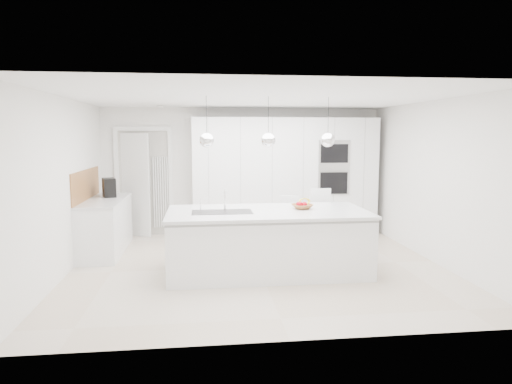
{
  "coord_description": "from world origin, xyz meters",
  "views": [
    {
      "loc": [
        -0.82,
        -6.6,
        1.97
      ],
      "look_at": [
        0.0,
        0.3,
        1.1
      ],
      "focal_mm": 32.0,
      "sensor_mm": 36.0,
      "label": 1
    }
  ],
  "objects": [
    {
      "name": "espresso_machine",
      "position": [
        -2.43,
        1.51,
        1.06
      ],
      "size": [
        0.29,
        0.35,
        0.33
      ],
      "primitive_type": "cube",
      "rotation": [
        0.0,
        0.0,
        0.34
      ],
      "color": "black",
      "rests_on": "left_worktop"
    },
    {
      "name": "pendant_left",
      "position": [
        -0.75,
        -0.3,
        1.9
      ],
      "size": [
        0.2,
        0.2,
        0.2
      ],
      "primitive_type": "sphere",
      "color": "white",
      "rests_on": "ceiling"
    },
    {
      "name": "hallway_door",
      "position": [
        -2.2,
        2.42,
        1.0
      ],
      "size": [
        0.76,
        0.38,
        2.0
      ],
      "primitive_type": "cube",
      "rotation": [
        0.0,
        0.0,
        -0.44
      ],
      "color": "white",
      "rests_on": "floor"
    },
    {
      "name": "doorway_frame",
      "position": [
        -1.95,
        2.47,
        1.02
      ],
      "size": [
        1.11,
        0.08,
        2.13
      ],
      "primitive_type": null,
      "color": "white",
      "rests_on": "floor"
    },
    {
      "name": "apple_b",
      "position": [
        0.58,
        -0.2,
        0.97
      ],
      "size": [
        0.08,
        0.08,
        0.08
      ],
      "primitive_type": "sphere",
      "color": "#AD0614",
      "rests_on": "fruit_bowl"
    },
    {
      "name": "island_worktop",
      "position": [
        0.1,
        -0.25,
        0.88
      ],
      "size": [
        2.84,
        1.4,
        0.04
      ],
      "primitive_type": "cube",
      "color": "silver",
      "rests_on": "island_base"
    },
    {
      "name": "tall_cabinets",
      "position": [
        0.8,
        2.2,
        1.15
      ],
      "size": [
        3.6,
        0.6,
        2.3
      ],
      "primitive_type": "cube",
      "color": "white",
      "rests_on": "floor"
    },
    {
      "name": "apple_a",
      "position": [
        0.59,
        -0.18,
        0.97
      ],
      "size": [
        0.08,
        0.08,
        0.08
      ],
      "primitive_type": "sphere",
      "color": "#AD0614",
      "rests_on": "fruit_bowl"
    },
    {
      "name": "island_tap",
      "position": [
        -0.5,
        -0.1,
        1.05
      ],
      "size": [
        0.02,
        0.02,
        0.3
      ],
      "primitive_type": "cylinder",
      "color": "white",
      "rests_on": "island_worktop"
    },
    {
      "name": "wall_left",
      "position": [
        -2.75,
        0.0,
        1.25
      ],
      "size": [
        0.0,
        5.0,
        5.0
      ],
      "primitive_type": "plane",
      "rotation": [
        1.57,
        0.0,
        1.57
      ],
      "color": "white",
      "rests_on": "ground"
    },
    {
      "name": "banana_bunch",
      "position": [
        0.66,
        -0.15,
        1.01
      ],
      "size": [
        0.22,
        0.16,
        0.2
      ],
      "primitive_type": "torus",
      "rotation": [
        1.22,
        0.0,
        0.35
      ],
      "color": "yellow",
      "rests_on": "fruit_bowl"
    },
    {
      "name": "bar_stool_left",
      "position": [
        0.6,
        0.6,
        0.49
      ],
      "size": [
        0.42,
        0.51,
        0.97
      ],
      "primitive_type": null,
      "rotation": [
        0.0,
        0.0,
        -0.24
      ],
      "color": "white",
      "rests_on": "floor"
    },
    {
      "name": "ceiling",
      "position": [
        0.0,
        0.0,
        2.5
      ],
      "size": [
        5.5,
        5.5,
        0.0
      ],
      "primitive_type": "plane",
      "rotation": [
        3.14,
        0.0,
        0.0
      ],
      "color": "white",
      "rests_on": "wall_back"
    },
    {
      "name": "fruit_bowl",
      "position": [
        0.62,
        -0.17,
        0.94
      ],
      "size": [
        0.37,
        0.37,
        0.07
      ],
      "primitive_type": "imported",
      "rotation": [
        0.0,
        0.0,
        0.35
      ],
      "color": "#A66D3B",
      "rests_on": "island_worktop"
    },
    {
      "name": "apple_extra_3",
      "position": [
        0.57,
        -0.14,
        0.97
      ],
      "size": [
        0.08,
        0.08,
        0.08
      ],
      "primitive_type": "sphere",
      "color": "#AD0614",
      "rests_on": "fruit_bowl"
    },
    {
      "name": "apple_c",
      "position": [
        0.65,
        -0.2,
        0.97
      ],
      "size": [
        0.08,
        0.08,
        0.08
      ],
      "primitive_type": "sphere",
      "color": "#AD0614",
      "rests_on": "fruit_bowl"
    },
    {
      "name": "bar_stool_right",
      "position": [
        1.11,
        0.52,
        0.54
      ],
      "size": [
        0.39,
        0.52,
        1.09
      ],
      "primitive_type": null,
      "rotation": [
        0.0,
        0.0,
        -0.06
      ],
      "color": "white",
      "rests_on": "floor"
    },
    {
      "name": "left_base_cabinets",
      "position": [
        -2.45,
        1.2,
        0.43
      ],
      "size": [
        0.6,
        1.8,
        0.86
      ],
      "primitive_type": "cube",
      "color": "white",
      "rests_on": "floor"
    },
    {
      "name": "floor",
      "position": [
        0.0,
        0.0,
        0.0
      ],
      "size": [
        5.5,
        5.5,
        0.0
      ],
      "primitive_type": "plane",
      "color": "beige",
      "rests_on": "ground"
    },
    {
      "name": "pendant_right",
      "position": [
        0.95,
        -0.3,
        1.9
      ],
      "size": [
        0.2,
        0.2,
        0.2
      ],
      "primitive_type": "sphere",
      "color": "white",
      "rests_on": "ceiling"
    },
    {
      "name": "pendant_mid",
      "position": [
        0.1,
        -0.3,
        1.9
      ],
      "size": [
        0.2,
        0.2,
        0.2
      ],
      "primitive_type": "sphere",
      "color": "white",
      "rests_on": "ceiling"
    },
    {
      "name": "radiator",
      "position": [
        -1.63,
        2.46,
        0.85
      ],
      "size": [
        0.32,
        0.04,
        1.4
      ],
      "primitive_type": null,
      "color": "white",
      "rests_on": "floor"
    },
    {
      "name": "oven_stack",
      "position": [
        1.7,
        1.89,
        1.35
      ],
      "size": [
        0.62,
        0.04,
        1.05
      ],
      "primitive_type": null,
      "color": "#A5A5A8",
      "rests_on": "tall_cabinets"
    },
    {
      "name": "island_sink",
      "position": [
        -0.55,
        -0.3,
        0.82
      ],
      "size": [
        0.84,
        0.44,
        0.18
      ],
      "primitive_type": null,
      "color": "#3F3F42",
      "rests_on": "island_worktop"
    },
    {
      "name": "wall_back",
      "position": [
        0.0,
        2.5,
        1.25
      ],
      "size": [
        5.5,
        0.0,
        5.5
      ],
      "primitive_type": "plane",
      "rotation": [
        1.57,
        0.0,
        0.0
      ],
      "color": "white",
      "rests_on": "ground"
    },
    {
      "name": "oak_backsplash",
      "position": [
        -2.74,
        1.2,
        1.15
      ],
      "size": [
        0.02,
        1.8,
        0.5
      ],
      "primitive_type": "cube",
      "color": "#A66D3B",
      "rests_on": "wall_left"
    },
    {
      "name": "island_base",
      "position": [
        0.1,
        -0.3,
        0.43
      ],
      "size": [
        2.8,
        1.2,
        0.86
      ],
      "primitive_type": "cube",
      "color": "white",
      "rests_on": "floor"
    },
    {
      "name": "left_worktop",
      "position": [
        -2.45,
        1.2,
        0.88
      ],
      "size": [
        0.62,
        1.82,
        0.04
      ],
      "primitive_type": "cube",
      "color": "silver",
      "rests_on": "left_base_cabinets"
    }
  ]
}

